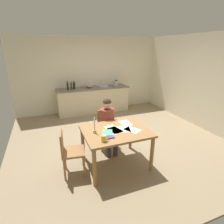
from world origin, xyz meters
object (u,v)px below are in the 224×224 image
at_px(mixing_bowl, 89,86).
at_px(wine_glass_by_kettle, 91,84).
at_px(book_cookery, 108,136).
at_px(stovetop_kettle, 116,83).
at_px(dining_table, 116,135).
at_px(wine_glass_back_right, 84,84).
at_px(chair_side_empty, 70,151).
at_px(wine_glass_near_sink, 93,84).
at_px(person_seated, 108,122).
at_px(book_magazine, 107,133).
at_px(bottle_vinegar, 71,86).
at_px(bottle_wine_red, 74,85).
at_px(chair_at_table, 106,127).
at_px(sink_unit, 103,86).
at_px(bottle_oil, 68,86).
at_px(candlestick, 95,129).
at_px(wine_glass_back_left, 87,84).
at_px(coffee_mug, 104,138).

relative_size(mixing_bowl, wine_glass_by_kettle, 1.52).
xyz_separation_m(book_cookery, stovetop_kettle, (1.54, 3.37, 0.24)).
distance_m(dining_table, mixing_bowl, 3.25).
bearing_deg(dining_table, wine_glass_back_right, 87.27).
bearing_deg(mixing_bowl, chair_side_empty, -110.65).
height_order(book_cookery, wine_glass_near_sink, wine_glass_near_sink).
distance_m(person_seated, wine_glass_near_sink, 2.80).
bearing_deg(wine_glass_by_kettle, chair_side_empty, -111.24).
height_order(chair_side_empty, mixing_bowl, mixing_bowl).
distance_m(book_cookery, wine_glass_back_right, 3.55).
distance_m(chair_side_empty, book_magazine, 0.75).
bearing_deg(stovetop_kettle, person_seated, -115.90).
height_order(bottle_vinegar, bottle_wine_red, bottle_vinegar).
relative_size(dining_table, mixing_bowl, 5.22).
xyz_separation_m(person_seated, bottle_vinegar, (-0.37, 2.52, 0.34)).
height_order(chair_side_empty, bottle_wine_red, bottle_wine_red).
bearing_deg(wine_glass_near_sink, stovetop_kettle, -10.34).
bearing_deg(chair_at_table, bottle_wine_red, 96.06).
distance_m(book_cookery, sink_unit, 3.54).
bearing_deg(person_seated, chair_side_empty, -149.26).
relative_size(chair_side_empty, bottle_oil, 2.95).
xyz_separation_m(mixing_bowl, stovetop_kettle, (1.00, -0.03, 0.05)).
relative_size(bottle_vinegar, wine_glass_back_right, 1.80).
relative_size(candlestick, bottle_vinegar, 1.07).
relative_size(person_seated, wine_glass_by_kettle, 7.76).
relative_size(sink_unit, wine_glass_by_kettle, 2.34).
distance_m(book_cookery, wine_glass_back_left, 3.57).
xyz_separation_m(book_magazine, sink_unit, (1.01, 3.26, 0.17)).
relative_size(bottle_wine_red, mixing_bowl, 1.13).
bearing_deg(wine_glass_back_left, dining_table, -95.01).
height_order(bottle_wine_red, stovetop_kettle, bottle_wine_red).
height_order(stovetop_kettle, wine_glass_back_left, stovetop_kettle).
xyz_separation_m(coffee_mug, stovetop_kettle, (1.67, 3.51, 0.20)).
distance_m(bottle_vinegar, wine_glass_by_kettle, 0.75).
relative_size(book_cookery, wine_glass_back_right, 1.42).
distance_m(wine_glass_back_left, wine_glass_back_right, 0.13).
relative_size(chair_at_table, stovetop_kettle, 3.92).
bearing_deg(wine_glass_back_left, chair_side_empty, -109.42).
relative_size(chair_side_empty, wine_glass_back_left, 5.55).
bearing_deg(sink_unit, dining_table, -104.53).
bearing_deg(bottle_wine_red, chair_at_table, -83.94).
xyz_separation_m(dining_table, bottle_oil, (-0.42, 3.14, 0.38)).
xyz_separation_m(wine_glass_near_sink, wine_glass_back_left, (-0.21, 0.00, 0.00)).
bearing_deg(mixing_bowl, wine_glass_back_left, 107.21).
bearing_deg(person_seated, book_cookery, -109.67).
bearing_deg(wine_glass_back_right, coffee_mug, -97.77).
xyz_separation_m(chair_at_table, bottle_vinegar, (-0.38, 2.37, 0.54)).
xyz_separation_m(person_seated, coffee_mug, (-0.41, -0.91, 0.12)).
relative_size(bottle_wine_red, stovetop_kettle, 1.21).
bearing_deg(stovetop_kettle, bottle_oil, -178.47).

